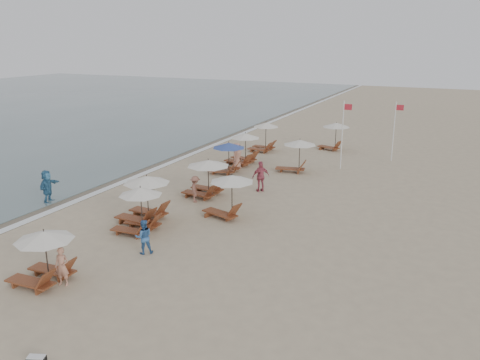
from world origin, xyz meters
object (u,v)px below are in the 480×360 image
at_px(waterline_walker, 47,186).
at_px(lounger_station_6, 263,137).
at_px(lounger_station_0, 42,257).
at_px(lounger_station_5, 242,150).
at_px(lounger_station_1, 138,210).
at_px(inland_station_0, 227,192).
at_px(inland_station_2, 333,132).
at_px(lounger_station_2, 143,200).
at_px(duffel_bag, 37,360).
at_px(beachgoer_near, 62,267).
at_px(beachgoer_mid_b, 195,189).
at_px(beachgoer_far_b, 237,156).
at_px(inland_station_1, 296,152).
at_px(lounger_station_3, 205,177).
at_px(beachgoer_far_a, 261,176).
at_px(beachgoer_mid_a, 144,237).
at_px(lounger_station_4, 226,157).

bearing_deg(waterline_walker, lounger_station_6, -33.92).
height_order(lounger_station_0, lounger_station_5, lounger_station_5).
height_order(lounger_station_1, inland_station_0, inland_station_0).
bearing_deg(inland_station_2, lounger_station_2, -102.28).
xyz_separation_m(lounger_station_0, inland_station_0, (3.07, 9.11, 0.33)).
bearing_deg(lounger_station_1, waterline_walker, 168.54).
distance_m(lounger_station_0, duffel_bag, 5.14).
xyz_separation_m(lounger_station_2, waterline_walker, (-6.56, 0.15, -0.20)).
xyz_separation_m(inland_station_2, beachgoer_near, (-3.12, -26.64, -0.70)).
xyz_separation_m(lounger_station_5, beachgoer_mid_b, (1.26, -8.91, -0.29)).
relative_size(lounger_station_5, beachgoer_far_b, 1.39).
bearing_deg(waterline_walker, lounger_station_5, -40.87).
distance_m(lounger_station_0, waterline_walker, 9.96).
height_order(waterline_walker, duffel_bag, waterline_walker).
distance_m(inland_station_2, beachgoer_far_b, 9.83).
bearing_deg(inland_station_1, beachgoer_mid_b, -109.47).
relative_size(lounger_station_0, duffel_bag, 4.47).
xyz_separation_m(beachgoer_mid_b, waterline_walker, (-7.39, -3.51, 0.18)).
bearing_deg(duffel_bag, inland_station_1, 90.37).
relative_size(lounger_station_3, duffel_bag, 4.85).
distance_m(beachgoer_far_a, beachgoer_far_b, 5.49).
bearing_deg(beachgoer_mid_a, inland_station_2, -136.31).
bearing_deg(inland_station_1, lounger_station_6, 131.71).
height_order(lounger_station_4, beachgoer_far_a, lounger_station_4).
height_order(inland_station_0, inland_station_1, same).
distance_m(lounger_station_5, beachgoer_mid_b, 9.00).
bearing_deg(inland_station_0, inland_station_1, 88.40).
bearing_deg(waterline_walker, duffel_bag, -150.19).
xyz_separation_m(inland_station_2, waterline_walker, (-10.89, -19.75, -0.52)).
distance_m(lounger_station_2, lounger_station_6, 17.06).
bearing_deg(lounger_station_3, lounger_station_5, 99.04).
bearing_deg(inland_station_0, lounger_station_1, -129.52).
distance_m(lounger_station_2, duffel_bag, 11.34).
height_order(lounger_station_3, beachgoer_far_a, lounger_station_3).
bearing_deg(beachgoer_far_b, beachgoer_mid_b, -167.03).
bearing_deg(lounger_station_3, inland_station_1, 67.40).
xyz_separation_m(lounger_station_4, inland_station_1, (4.12, 2.26, 0.21)).
xyz_separation_m(lounger_station_3, beachgoer_far_b, (-0.98, 6.33, -0.21)).
relative_size(lounger_station_2, inland_station_1, 0.99).
xyz_separation_m(beachgoer_far_a, beachgoer_far_b, (-3.55, 4.18, -0.00)).
distance_m(lounger_station_1, duffel_bag, 9.89).
distance_m(beachgoer_mid_a, duffel_bag, 7.62).
xyz_separation_m(lounger_station_1, beachgoer_near, (0.58, -5.43, -0.36)).
bearing_deg(beachgoer_near, lounger_station_4, 79.93).
bearing_deg(beachgoer_far_b, inland_station_1, -72.15).
relative_size(lounger_station_5, lounger_station_6, 1.07).
height_order(beachgoer_near, beachgoer_far_a, beachgoer_far_a).
xyz_separation_m(beachgoer_near, beachgoer_mid_b, (-0.38, 10.40, 0.00)).
bearing_deg(lounger_station_2, beachgoer_mid_b, 77.21).
bearing_deg(lounger_station_5, lounger_station_4, -87.62).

